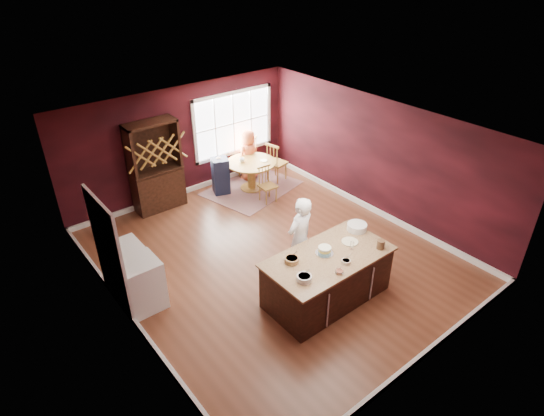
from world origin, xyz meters
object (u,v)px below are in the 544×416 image
(kitchen_island, at_px, (327,278))
(toddler, at_px, (218,163))
(hutch, at_px, (156,167))
(baker, at_px, (300,239))
(layer_cake, at_px, (325,250))
(chair_east, at_px, (277,161))
(high_chair, at_px, (221,175))
(seated_woman, at_px, (249,155))
(washer, at_px, (141,284))
(dining_table, at_px, (251,170))
(dryer, at_px, (126,267))
(chair_north, at_px, (247,156))
(chair_south, at_px, (268,185))

(kitchen_island, relative_size, toddler, 8.61)
(hutch, bearing_deg, baker, -77.63)
(layer_cake, distance_m, chair_east, 4.67)
(high_chair, bearing_deg, toddler, 140.85)
(baker, xyz_separation_m, toddler, (0.64, 3.74, -0.03))
(seated_woman, xyz_separation_m, washer, (-4.36, -2.85, -0.21))
(dining_table, height_order, washer, washer)
(dining_table, distance_m, toddler, 0.87)
(kitchen_island, height_order, washer, washer)
(dryer, bearing_deg, chair_north, 28.48)
(hutch, bearing_deg, layer_cake, -80.01)
(chair_south, height_order, dryer, dryer)
(chair_south, distance_m, washer, 4.27)
(kitchen_island, xyz_separation_m, hutch, (-0.83, 4.77, 0.63))
(toddler, bearing_deg, chair_south, -59.79)
(high_chair, bearing_deg, chair_east, 7.78)
(chair_east, xyz_separation_m, washer, (-4.88, -2.33, -0.07))
(chair_south, height_order, high_chair, high_chair)
(dryer, bearing_deg, toddler, 31.78)
(high_chair, bearing_deg, chair_north, 39.54)
(washer, distance_m, dryer, 0.64)
(baker, height_order, chair_east, baker)
(washer, bearing_deg, high_chair, 38.49)
(washer, bearing_deg, chair_north, 34.46)
(seated_woman, bearing_deg, chair_north, -126.51)
(seated_woman, relative_size, dryer, 1.49)
(washer, bearing_deg, layer_cake, -33.49)
(dining_table, bearing_deg, hutch, 165.22)
(toddler, xyz_separation_m, washer, (-3.31, -2.69, -0.34))
(chair_south, bearing_deg, kitchen_island, -108.38)
(chair_south, relative_size, high_chair, 0.94)
(toddler, distance_m, dryer, 3.91)
(chair_north, distance_m, hutch, 2.71)
(chair_north, relative_size, hutch, 0.51)
(chair_east, distance_m, chair_south, 1.19)
(chair_east, height_order, dryer, chair_east)
(chair_north, height_order, high_chair, chair_north)
(dining_table, distance_m, high_chair, 0.79)
(chair_north, height_order, dryer, chair_north)
(hutch, height_order, dryer, hutch)
(dining_table, bearing_deg, toddler, 154.98)
(layer_cake, bearing_deg, dryer, 137.82)
(hutch, bearing_deg, toddler, -9.28)
(chair_east, bearing_deg, dryer, 96.65)
(dining_table, height_order, toddler, toddler)
(dining_table, height_order, hutch, hutch)
(layer_cake, height_order, high_chair, layer_cake)
(dryer, bearing_deg, hutch, 52.04)
(chair_north, relative_size, high_chair, 1.14)
(kitchen_island, height_order, chair_north, chair_north)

